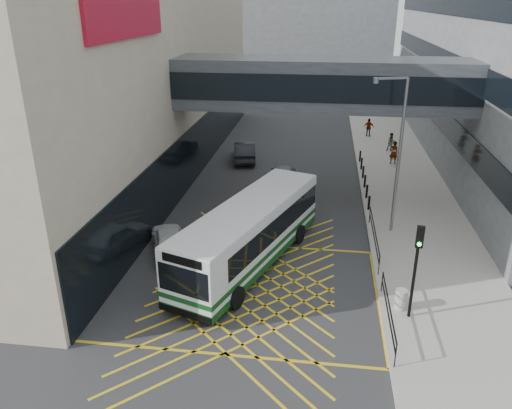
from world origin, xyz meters
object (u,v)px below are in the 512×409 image
at_px(pedestrian_a, 394,153).
at_px(pedestrian_c, 369,128).
at_px(litter_bin, 401,299).
at_px(car_white, 169,239).
at_px(traffic_light, 417,259).
at_px(bus, 251,232).
at_px(pedestrian_b, 391,142).
at_px(car_silver, 283,174).
at_px(street_lamp, 397,148).
at_px(car_dark, 245,151).

height_order(pedestrian_a, pedestrian_c, pedestrian_a).
relative_size(litter_bin, pedestrian_a, 0.48).
height_order(car_white, traffic_light, traffic_light).
xyz_separation_m(bus, pedestrian_b, (9.10, 20.76, -0.76)).
bearing_deg(car_silver, car_white, 66.63).
bearing_deg(pedestrian_a, litter_bin, 75.83).
relative_size(bus, pedestrian_a, 6.25).
xyz_separation_m(street_lamp, pedestrian_a, (1.68, 12.64, -3.93)).
xyz_separation_m(car_dark, pedestrian_c, (10.56, 8.59, 0.23)).
bearing_deg(pedestrian_a, car_white, 42.42).
relative_size(car_dark, litter_bin, 5.55).
relative_size(car_dark, car_silver, 1.08).
bearing_deg(litter_bin, car_white, 160.45).
xyz_separation_m(street_lamp, pedestrian_c, (0.36, 21.11, -4.00)).
distance_m(car_white, pedestrian_a, 21.15).
distance_m(car_dark, car_silver, 6.33).
bearing_deg(pedestrian_b, pedestrian_c, 97.00).
height_order(car_silver, litter_bin, car_silver).
height_order(car_dark, litter_bin, car_dark).
bearing_deg(car_white, litter_bin, 138.04).
bearing_deg(pedestrian_c, bus, 84.51).
xyz_separation_m(car_silver, pedestrian_a, (8.26, 5.32, 0.37)).
distance_m(car_dark, pedestrian_c, 13.61).
relative_size(street_lamp, pedestrian_b, 5.40).
bearing_deg(street_lamp, pedestrian_b, 65.72).
bearing_deg(car_dark, litter_bin, 106.18).
distance_m(litter_bin, pedestrian_b, 24.22).
distance_m(traffic_light, pedestrian_b, 24.90).
bearing_deg(pedestrian_a, street_lamp, 73.79).
relative_size(car_silver, pedestrian_b, 2.93).
height_order(traffic_light, litter_bin, traffic_light).
bearing_deg(traffic_light, pedestrian_c, 96.87).
distance_m(bus, pedestrian_b, 22.68).
distance_m(traffic_light, pedestrian_c, 29.62).
height_order(traffic_light, pedestrian_a, traffic_light).
bearing_deg(bus, traffic_light, -9.87).
bearing_deg(pedestrian_c, car_white, 75.27).
relative_size(pedestrian_b, pedestrian_c, 0.92).
bearing_deg(traffic_light, litter_bin, 121.44).
xyz_separation_m(traffic_light, pedestrian_c, (0.39, 29.56, -1.88)).
xyz_separation_m(car_silver, litter_bin, (6.28, -15.15, -0.11)).
distance_m(car_white, litter_bin, 12.00).
relative_size(pedestrian_a, pedestrian_b, 1.18).
bearing_deg(car_silver, street_lamp, 132.86).
bearing_deg(car_silver, traffic_light, 113.51).
relative_size(car_silver, street_lamp, 0.54).
xyz_separation_m(car_dark, traffic_light, (10.17, -20.97, 2.11)).
distance_m(car_white, pedestrian_b, 24.24).
distance_m(litter_bin, pedestrian_a, 20.57).
relative_size(pedestrian_a, pedestrian_c, 1.09).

